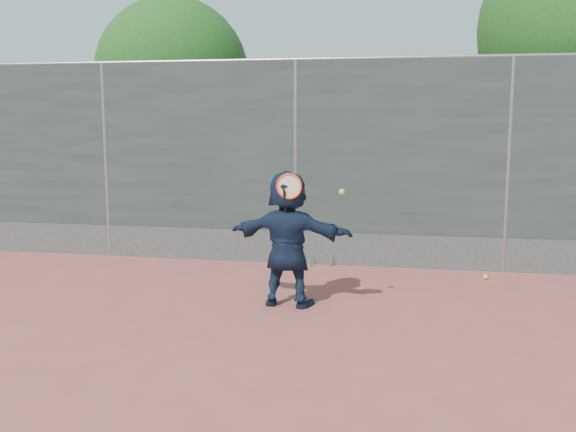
# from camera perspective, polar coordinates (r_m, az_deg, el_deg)

# --- Properties ---
(ground) EXTENTS (80.00, 80.00, 0.00)m
(ground) POSITION_cam_1_polar(r_m,az_deg,el_deg) (6.40, -4.93, -11.09)
(ground) COLOR #9E4C42
(ground) RESTS_ON ground
(player) EXTENTS (1.51, 0.61, 1.58)m
(player) POSITION_cam_1_polar(r_m,az_deg,el_deg) (7.39, 0.00, -2.02)
(player) COLOR #15233C
(player) RESTS_ON ground
(ball_ground) EXTENTS (0.07, 0.07, 0.07)m
(ball_ground) POSITION_cam_1_polar(r_m,az_deg,el_deg) (9.13, 17.17, -5.19)
(ball_ground) COLOR #CEE232
(ball_ground) RESTS_ON ground
(fence) EXTENTS (20.00, 0.06, 3.03)m
(fence) POSITION_cam_1_polar(r_m,az_deg,el_deg) (9.46, 0.66, 5.17)
(fence) COLOR #38423D
(fence) RESTS_ON ground
(swing_action) EXTENTS (0.76, 0.18, 0.51)m
(swing_action) POSITION_cam_1_polar(r_m,az_deg,el_deg) (7.10, 0.55, 2.46)
(swing_action) COLOR #F24316
(swing_action) RESTS_ON ground
(tree_left) EXTENTS (3.15, 3.00, 4.53)m
(tree_left) POSITION_cam_1_polar(r_m,az_deg,el_deg) (13.16, -9.49, 11.95)
(tree_left) COLOR #382314
(tree_left) RESTS_ON ground
(weed_clump) EXTENTS (0.68, 0.07, 0.30)m
(weed_clump) POSITION_cam_1_polar(r_m,az_deg,el_deg) (9.50, 2.28, -3.66)
(weed_clump) COLOR #387226
(weed_clump) RESTS_ON ground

